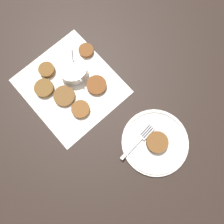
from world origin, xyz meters
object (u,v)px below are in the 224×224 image
(sauce_bowl, at_px, (74,71))
(fork, at_px, (141,138))
(fritter_on_plate, at_px, (157,142))
(serving_plate, at_px, (155,142))

(sauce_bowl, bearing_deg, fork, 9.97)
(sauce_bowl, height_order, fritter_on_plate, sauce_bowl)
(fritter_on_plate, distance_m, fork, 0.06)
(fritter_on_plate, height_order, fork, fritter_on_plate)
(sauce_bowl, distance_m, serving_plate, 0.39)
(fork, bearing_deg, fritter_on_plate, 40.57)
(fork, bearing_deg, sauce_bowl, -170.03)
(serving_plate, xyz_separation_m, fritter_on_plate, (0.00, 0.00, 0.02))
(serving_plate, distance_m, fritter_on_plate, 0.02)
(sauce_bowl, height_order, serving_plate, sauce_bowl)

